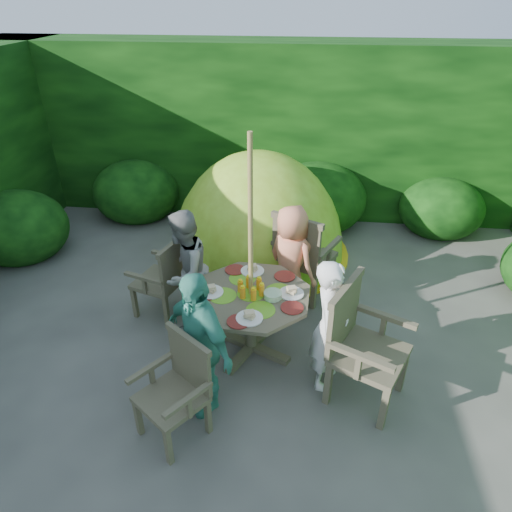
# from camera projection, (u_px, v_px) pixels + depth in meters

# --- Properties ---
(ground) EXTENTS (60.00, 60.00, 0.00)m
(ground) POSITION_uv_depth(u_px,v_px,m) (248.00, 383.00, 4.21)
(ground) COLOR #484640
(ground) RESTS_ON ground
(hedge_enclosure) EXTENTS (9.00, 9.00, 2.50)m
(hedge_enclosure) POSITION_uv_depth(u_px,v_px,m) (264.00, 200.00, 4.70)
(hedge_enclosure) COLOR black
(hedge_enclosure) RESTS_ON ground
(patio_table) EXTENTS (1.55, 1.55, 0.81)m
(patio_table) POSITION_uv_depth(u_px,v_px,m) (252.00, 303.00, 4.32)
(patio_table) COLOR #453E2D
(patio_table) RESTS_ON ground
(parasol_pole) EXTENTS (0.06, 0.06, 2.20)m
(parasol_pole) POSITION_uv_depth(u_px,v_px,m) (251.00, 255.00, 4.05)
(parasol_pole) COLOR olive
(parasol_pole) RESTS_ON ground
(garden_chair_right) EXTENTS (0.78, 0.82, 1.06)m
(garden_chair_right) POSITION_uv_depth(u_px,v_px,m) (360.00, 344.00, 3.84)
(garden_chair_right) COLOR #453E2D
(garden_chair_right) RESTS_ON ground
(garden_chair_left) EXTENTS (0.60, 0.65, 0.88)m
(garden_chair_left) POSITION_uv_depth(u_px,v_px,m) (165.00, 277.00, 4.88)
(garden_chair_left) COLOR #453E2D
(garden_chair_left) RESTS_ON ground
(garden_chair_back) EXTENTS (0.80, 0.76, 1.04)m
(garden_chair_back) POSITION_uv_depth(u_px,v_px,m) (302.00, 254.00, 5.13)
(garden_chair_back) COLOR #453E2D
(garden_chair_back) RESTS_ON ground
(garden_chair_front) EXTENTS (0.68, 0.67, 0.85)m
(garden_chair_front) POSITION_uv_depth(u_px,v_px,m) (178.00, 388.00, 3.57)
(garden_chair_front) COLOR #453E2D
(garden_chair_front) RESTS_ON ground
(child_right) EXTENTS (0.38, 0.51, 1.28)m
(child_right) POSITION_uv_depth(u_px,v_px,m) (330.00, 326.00, 3.93)
(child_right) COLOR white
(child_right) RESTS_ON ground
(child_left) EXTENTS (0.59, 0.71, 1.31)m
(child_left) POSITION_uv_depth(u_px,v_px,m) (185.00, 271.00, 4.64)
(child_left) COLOR gray
(child_left) RESTS_ON ground
(child_back) EXTENTS (0.72, 0.70, 1.25)m
(child_back) POSITION_uv_depth(u_px,v_px,m) (291.00, 260.00, 4.88)
(child_back) COLOR #FA8E67
(child_back) RESTS_ON ground
(child_front) EXTENTS (0.81, 0.76, 1.34)m
(child_front) POSITION_uv_depth(u_px,v_px,m) (198.00, 343.00, 3.69)
(child_front) COLOR teal
(child_front) RESTS_ON ground
(dome_tent) EXTENTS (2.59, 2.59, 2.79)m
(dome_tent) POSITION_uv_depth(u_px,v_px,m) (258.00, 252.00, 6.26)
(dome_tent) COLOR #8EB522
(dome_tent) RESTS_ON ground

